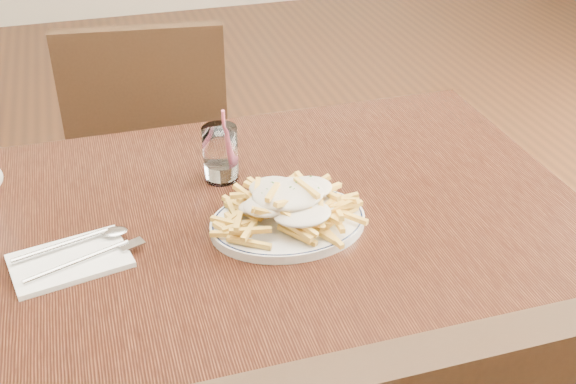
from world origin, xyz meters
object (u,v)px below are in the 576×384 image
object	(u,v)px
fries_plate	(288,222)
water_glass	(221,157)
chair_far	(152,149)
loaded_fries	(288,200)
table	(247,259)

from	to	relation	value
fries_plate	water_glass	size ratio (longest dim) A/B	2.15
fries_plate	water_glass	bearing A→B (deg)	111.03
fries_plate	water_glass	xyz separation A→B (m)	(-0.07, 0.19, 0.04)
chair_far	loaded_fries	bearing A→B (deg)	-79.63
chair_far	table	bearing A→B (deg)	-83.85
chair_far	loaded_fries	size ratio (longest dim) A/B	3.18
loaded_fries	chair_far	bearing A→B (deg)	100.37
table	water_glass	bearing A→B (deg)	93.15
table	chair_far	xyz separation A→B (m)	(-0.08, 0.78, -0.17)
fries_plate	loaded_fries	bearing A→B (deg)	-26.57
water_glass	chair_far	bearing A→B (deg)	96.90
table	chair_far	distance (m)	0.80
chair_far	loaded_fries	distance (m)	0.88
table	chair_far	size ratio (longest dim) A/B	1.37
table	water_glass	distance (m)	0.20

